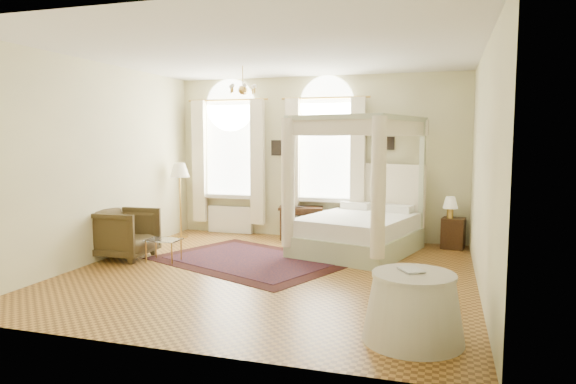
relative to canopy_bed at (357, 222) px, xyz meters
name	(u,v)px	position (x,y,z in m)	size (l,w,h in m)	color
ground	(270,273)	(-1.04, -1.80, -0.55)	(6.00, 6.00, 0.00)	#A97631
room_walls	(269,143)	(-1.04, -1.80, 1.43)	(6.00, 6.00, 6.00)	beige
window_left	(229,165)	(-2.94, 1.08, 0.94)	(1.62, 0.27, 3.29)	white
window_right	(325,166)	(-0.84, 1.08, 0.94)	(1.62, 0.27, 3.29)	white
chandelier	(243,89)	(-1.94, -0.60, 2.35)	(0.51, 0.45, 0.50)	gold
wall_pictures	(321,146)	(-0.95, 1.17, 1.34)	(2.54, 0.03, 0.39)	black
canopy_bed	(357,222)	(0.00, 0.00, 0.00)	(2.34, 2.63, 2.43)	#B4BB98
nightstand	(453,233)	(1.66, 0.87, -0.26)	(0.40, 0.36, 0.58)	#37230F
nightstand_lamp	(450,204)	(1.59, 0.83, 0.29)	(0.27, 0.27, 0.40)	gold
writing_desk	(301,212)	(-1.29, 0.89, 0.02)	(0.96, 0.63, 0.67)	#37230F
laptop	(299,206)	(-1.33, 0.85, 0.13)	(0.32, 0.21, 0.03)	black
stool	(298,221)	(-1.37, 0.90, -0.18)	(0.46, 0.46, 0.44)	#4F4522
armchair	(125,233)	(-3.74, -1.59, -0.12)	(0.91, 0.94, 0.85)	#42341C
coffee_table	(164,241)	(-2.97, -1.61, -0.21)	(0.55, 0.39, 0.38)	silver
floor_lamp	(180,174)	(-3.74, 0.36, 0.77)	(0.40, 0.40, 1.55)	gold
oriental_rug	(250,260)	(-1.61, -1.14, -0.55)	(3.66, 3.22, 0.01)	#39140D
side_table	(413,308)	(1.21, -3.85, -0.21)	(1.03, 1.03, 0.70)	beige
book	(402,271)	(1.09, -3.84, 0.16)	(0.20, 0.26, 0.02)	black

